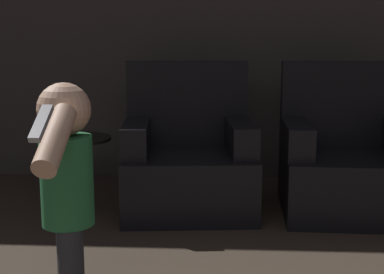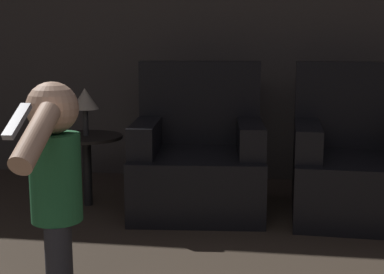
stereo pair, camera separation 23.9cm
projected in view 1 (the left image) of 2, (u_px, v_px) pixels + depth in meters
The scene contains 6 objects.
wall_back at pixel (203, 17), 4.25m from camera, with size 8.40×0.05×2.60m.
armchair_left at pixel (188, 160), 3.58m from camera, with size 0.91×0.89×0.97m.
armchair_right at pixel (347, 162), 3.52m from camera, with size 0.87×0.84×0.97m.
person_toddler at pixel (66, 181), 2.11m from camera, with size 0.21×0.63×0.95m.
side_table at pixel (74, 148), 3.54m from camera, with size 0.49×0.49×0.48m.
lamp at pixel (72, 101), 3.49m from camera, with size 0.18×0.18×0.32m.
Camera 1 is at (0.16, 0.15, 1.10)m, focal length 50.00 mm.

